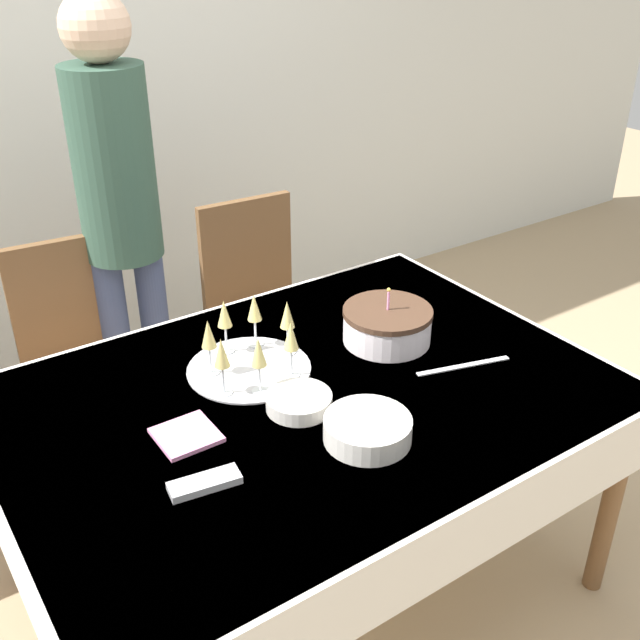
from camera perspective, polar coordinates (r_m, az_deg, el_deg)
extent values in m
plane|color=tan|center=(2.62, -0.90, -19.37)|extent=(12.00, 12.00, 0.00)
cube|color=silver|center=(3.48, -18.75, 17.39)|extent=(8.00, 0.05, 2.70)
cube|color=silver|center=(2.12, -1.05, -5.80)|extent=(1.66, 1.18, 0.03)
cube|color=silver|center=(2.17, -1.03, -7.76)|extent=(1.69, 1.21, 0.21)
cylinder|color=brown|center=(2.52, 21.35, -12.61)|extent=(0.06, 0.06, 0.73)
cylinder|color=brown|center=(2.55, -22.95, -12.34)|extent=(0.06, 0.06, 0.73)
cylinder|color=brown|center=(3.07, 5.56, -2.43)|extent=(0.06, 0.06, 0.73)
cube|color=brown|center=(2.82, -16.97, -5.30)|extent=(0.46, 0.46, 0.04)
cube|color=brown|center=(2.86, -18.66, 1.13)|extent=(0.40, 0.07, 0.50)
cylinder|color=brown|center=(2.84, -11.89, -9.96)|extent=(0.04, 0.04, 0.41)
cylinder|color=brown|center=(2.79, -19.03, -11.89)|extent=(0.04, 0.04, 0.41)
cylinder|color=brown|center=(3.12, -14.00, -6.25)|extent=(0.04, 0.04, 0.41)
cylinder|color=brown|center=(3.08, -20.45, -7.91)|extent=(0.04, 0.04, 0.41)
cube|color=brown|center=(3.06, -3.82, -1.11)|extent=(0.44, 0.44, 0.04)
cube|color=brown|center=(3.10, -5.62, 4.75)|extent=(0.40, 0.06, 0.50)
cylinder|color=brown|center=(3.12, 0.79, -5.25)|extent=(0.04, 0.04, 0.41)
cylinder|color=brown|center=(2.98, -5.17, -7.21)|extent=(0.04, 0.04, 0.41)
cylinder|color=brown|center=(3.39, -2.40, -2.33)|extent=(0.04, 0.04, 0.41)
cylinder|color=brown|center=(3.26, -7.97, -3.98)|extent=(0.04, 0.04, 0.41)
cylinder|color=white|center=(2.34, 5.13, -0.59)|extent=(0.27, 0.27, 0.09)
cylinder|color=#4C3323|center=(2.32, 5.19, 0.61)|extent=(0.28, 0.28, 0.02)
cylinder|color=pink|center=(2.30, 5.23, 1.46)|extent=(0.01, 0.01, 0.06)
sphere|color=#F9CC4C|center=(2.28, 5.27, 2.31)|extent=(0.01, 0.01, 0.01)
cylinder|color=silver|center=(2.22, -5.42, -3.71)|extent=(0.37, 0.37, 0.01)
cylinder|color=silver|center=(2.28, -2.45, -2.43)|extent=(0.05, 0.05, 0.00)
cylinder|color=silver|center=(2.26, -2.47, -1.46)|extent=(0.01, 0.01, 0.08)
cone|color=#E0CC72|center=(2.22, -2.52, 0.44)|extent=(0.04, 0.04, 0.08)
cylinder|color=silver|center=(2.33, -4.90, -1.84)|extent=(0.05, 0.05, 0.00)
cylinder|color=silver|center=(2.31, -4.95, -0.89)|extent=(0.01, 0.01, 0.08)
cone|color=#E0CC72|center=(2.27, -5.04, 0.98)|extent=(0.04, 0.04, 0.08)
cylinder|color=silver|center=(2.30, -7.11, -2.33)|extent=(0.05, 0.05, 0.00)
cylinder|color=silver|center=(2.28, -7.18, -1.37)|extent=(0.01, 0.01, 0.08)
cone|color=#E0CC72|center=(2.24, -7.31, 0.51)|extent=(0.04, 0.04, 0.08)
cylinder|color=silver|center=(2.20, -8.27, -3.97)|extent=(0.05, 0.05, 0.00)
cylinder|color=silver|center=(2.18, -8.35, -2.98)|extent=(0.01, 0.01, 0.08)
cone|color=#E0CC72|center=(2.14, -8.51, -1.04)|extent=(0.04, 0.04, 0.08)
cylinder|color=silver|center=(2.11, -7.30, -5.48)|extent=(0.05, 0.05, 0.00)
cylinder|color=silver|center=(2.09, -7.37, -4.47)|extent=(0.01, 0.01, 0.08)
cone|color=#E0CC72|center=(2.04, -7.52, -2.47)|extent=(0.04, 0.04, 0.08)
cylinder|color=silver|center=(2.11, -4.57, -5.43)|extent=(0.05, 0.05, 0.00)
cylinder|color=silver|center=(2.08, -4.62, -4.41)|extent=(0.01, 0.01, 0.08)
cone|color=#E0CC72|center=(2.04, -4.71, -2.41)|extent=(0.04, 0.04, 0.08)
cylinder|color=silver|center=(2.17, -2.17, -4.16)|extent=(0.05, 0.05, 0.00)
cylinder|color=silver|center=(2.15, -2.19, -3.17)|extent=(0.01, 0.01, 0.08)
cone|color=#E0CC72|center=(2.11, -2.24, -1.20)|extent=(0.04, 0.04, 0.08)
cylinder|color=silver|center=(1.94, 3.62, -8.98)|extent=(0.23, 0.23, 0.01)
cylinder|color=silver|center=(1.93, 3.62, -8.81)|extent=(0.23, 0.23, 0.01)
cylinder|color=silver|center=(1.93, 3.63, -8.65)|extent=(0.23, 0.23, 0.01)
cylinder|color=silver|center=(1.93, 3.64, -8.48)|extent=(0.23, 0.23, 0.01)
cylinder|color=silver|center=(1.92, 3.64, -8.31)|extent=(0.23, 0.23, 0.01)
cylinder|color=silver|center=(1.92, 3.65, -8.15)|extent=(0.23, 0.23, 0.01)
cylinder|color=silver|center=(1.91, 3.66, -7.98)|extent=(0.23, 0.23, 0.01)
cylinder|color=silver|center=(1.91, 3.66, -7.81)|extent=(0.23, 0.23, 0.01)
cylinder|color=silver|center=(1.91, 3.67, -7.64)|extent=(0.23, 0.23, 0.01)
cylinder|color=silver|center=(2.05, -1.60, -6.64)|extent=(0.18, 0.18, 0.01)
cylinder|color=silver|center=(2.04, -1.60, -6.48)|extent=(0.18, 0.18, 0.01)
cylinder|color=silver|center=(2.04, -1.61, -6.32)|extent=(0.18, 0.18, 0.01)
cylinder|color=silver|center=(2.03, -1.61, -6.16)|extent=(0.18, 0.18, 0.01)
cylinder|color=silver|center=(2.03, -1.61, -6.00)|extent=(0.18, 0.18, 0.01)
cylinder|color=silver|center=(2.03, -1.62, -5.83)|extent=(0.18, 0.18, 0.01)
cube|color=silver|center=(2.26, 10.87, -3.46)|extent=(0.29, 0.10, 0.00)
cube|color=silver|center=(1.81, -8.78, -12.17)|extent=(0.18, 0.09, 0.02)
cube|color=pink|center=(1.97, -10.11, -8.67)|extent=(0.15, 0.15, 0.01)
cylinder|color=#3F4C72|center=(3.00, -15.02, -2.89)|extent=(0.11, 0.11, 0.84)
cylinder|color=#3F4C72|center=(3.05, -12.24, -2.04)|extent=(0.11, 0.11, 0.84)
cylinder|color=#335142|center=(2.72, -15.45, 11.32)|extent=(0.28, 0.28, 0.67)
sphere|color=#D8B293|center=(2.63, -16.78, 20.65)|extent=(0.23, 0.23, 0.23)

